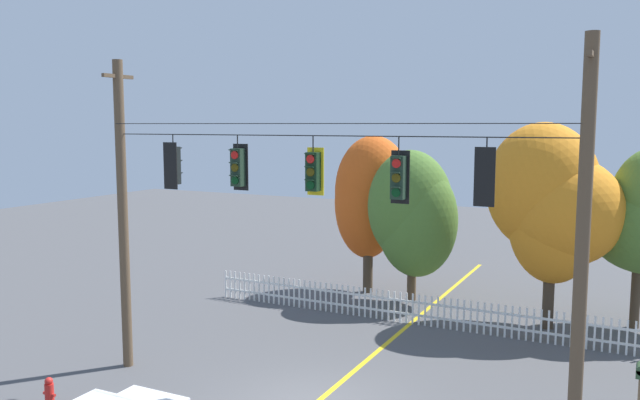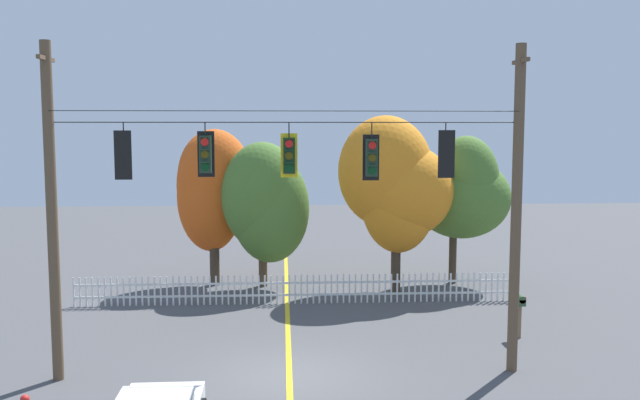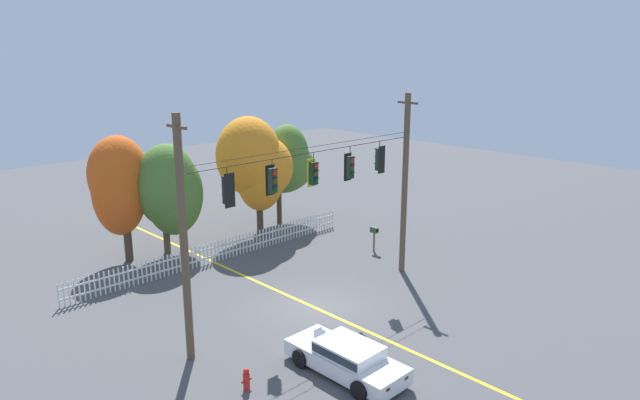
% 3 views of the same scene
% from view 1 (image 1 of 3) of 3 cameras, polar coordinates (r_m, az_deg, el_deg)
% --- Properties ---
extents(signal_support_span, '(12.25, 1.10, 8.66)m').
position_cam_1_polar(signal_support_span, '(15.33, -0.69, -2.64)').
color(signal_support_span, brown).
rests_on(signal_support_span, ground).
extents(traffic_signal_westbound_side, '(0.43, 0.38, 1.44)m').
position_cam_1_polar(traffic_signal_westbound_side, '(17.45, -12.87, 3.01)').
color(traffic_signal_westbound_side, black).
extents(traffic_signal_southbound_primary, '(0.43, 0.38, 1.39)m').
position_cam_1_polar(traffic_signal_southbound_primary, '(16.24, -7.28, 2.90)').
color(traffic_signal_southbound_primary, black).
extents(traffic_signal_northbound_secondary, '(0.43, 0.38, 1.42)m').
position_cam_1_polar(traffic_signal_northbound_secondary, '(15.16, -0.60, 2.54)').
color(traffic_signal_northbound_secondary, black).
extents(traffic_signal_northbound_primary, '(0.43, 0.38, 1.50)m').
position_cam_1_polar(traffic_signal_northbound_primary, '(14.32, 6.97, 2.01)').
color(traffic_signal_northbound_primary, black).
extents(traffic_signal_eastbound_side, '(0.43, 0.38, 1.43)m').
position_cam_1_polar(traffic_signal_eastbound_side, '(13.76, 14.49, 2.04)').
color(traffic_signal_eastbound_side, black).
extents(white_picket_fence, '(16.42, 0.06, 1.08)m').
position_cam_1_polar(white_picket_fence, '(22.73, 9.04, -9.60)').
color(white_picket_fence, white).
rests_on(white_picket_fence, ground).
extents(autumn_maple_near_fence, '(3.08, 2.70, 6.45)m').
position_cam_1_polar(autumn_maple_near_fence, '(26.55, 4.36, 0.60)').
color(autumn_maple_near_fence, '#473828').
rests_on(autumn_maple_near_fence, ground).
extents(autumn_maple_mid, '(3.53, 2.89, 5.94)m').
position_cam_1_polar(autumn_maple_mid, '(24.83, 8.25, -1.15)').
color(autumn_maple_mid, brown).
rests_on(autumn_maple_mid, ground).
extents(autumn_oak_far_east, '(4.56, 3.60, 6.99)m').
position_cam_1_polar(autumn_oak_far_east, '(23.00, 19.93, -0.29)').
color(autumn_oak_far_east, '#473828').
rests_on(autumn_oak_far_east, ground).
extents(fire_hydrant, '(0.38, 0.22, 0.75)m').
position_cam_1_polar(fire_hydrant, '(17.74, -22.87, -15.44)').
color(fire_hydrant, red).
rests_on(fire_hydrant, ground).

